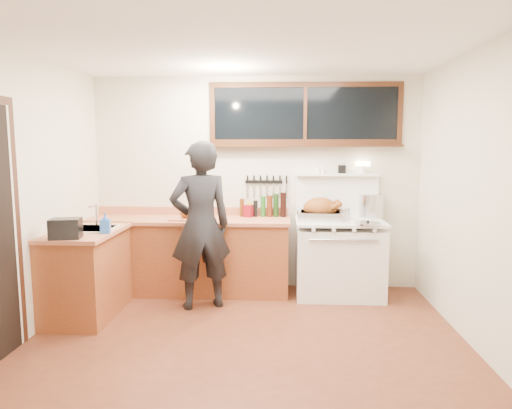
# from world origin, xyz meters

# --- Properties ---
(ground_plane) EXTENTS (4.00, 3.50, 0.02)m
(ground_plane) POSITION_xyz_m (0.00, 0.00, -0.01)
(ground_plane) COLOR #552616
(room_shell) EXTENTS (4.10, 3.60, 2.65)m
(room_shell) POSITION_xyz_m (0.00, 0.00, 1.65)
(room_shell) COLOR beige
(room_shell) RESTS_ON ground
(counter_back) EXTENTS (2.44, 0.64, 1.00)m
(counter_back) POSITION_xyz_m (-0.80, 1.45, 0.45)
(counter_back) COLOR brown
(counter_back) RESTS_ON ground
(counter_left) EXTENTS (0.64, 1.09, 0.90)m
(counter_left) POSITION_xyz_m (-1.70, 0.62, 0.45)
(counter_left) COLOR brown
(counter_left) RESTS_ON ground
(sink_unit) EXTENTS (0.50, 0.45, 0.37)m
(sink_unit) POSITION_xyz_m (-1.68, 0.70, 0.85)
(sink_unit) COLOR white
(sink_unit) RESTS_ON counter_left
(vintage_stove) EXTENTS (1.02, 0.74, 1.58)m
(vintage_stove) POSITION_xyz_m (1.00, 1.41, 0.47)
(vintage_stove) COLOR white
(vintage_stove) RESTS_ON ground
(back_window) EXTENTS (2.32, 0.13, 0.77)m
(back_window) POSITION_xyz_m (0.60, 1.72, 2.06)
(back_window) COLOR black
(back_window) RESTS_ON room_shell
(knife_strip) EXTENTS (0.52, 0.03, 0.28)m
(knife_strip) POSITION_xyz_m (0.12, 1.73, 1.31)
(knife_strip) COLOR black
(knife_strip) RESTS_ON room_shell
(man) EXTENTS (0.78, 0.65, 1.82)m
(man) POSITION_xyz_m (-0.55, 0.92, 0.91)
(man) COLOR black
(man) RESTS_ON ground
(soap_bottle) EXTENTS (0.11, 0.11, 0.20)m
(soap_bottle) POSITION_xyz_m (-1.43, 0.48, 1.00)
(soap_bottle) COLOR blue
(soap_bottle) RESTS_ON counter_left
(toaster) EXTENTS (0.31, 0.24, 0.19)m
(toaster) POSITION_xyz_m (-1.70, 0.20, 0.99)
(toaster) COLOR black
(toaster) RESTS_ON counter_left
(cutting_board) EXTENTS (0.46, 0.37, 0.15)m
(cutting_board) POSITION_xyz_m (-0.75, 1.36, 0.95)
(cutting_board) COLOR #BB6D4A
(cutting_board) RESTS_ON counter_back
(roast_turkey) EXTENTS (0.55, 0.42, 0.27)m
(roast_turkey) POSITION_xyz_m (0.78, 1.42, 1.01)
(roast_turkey) COLOR silver
(roast_turkey) RESTS_ON vintage_stove
(stockpot) EXTENTS (0.40, 0.40, 0.28)m
(stockpot) POSITION_xyz_m (1.42, 1.68, 1.04)
(stockpot) COLOR silver
(stockpot) RESTS_ON vintage_stove
(saucepan) EXTENTS (0.21, 0.31, 0.13)m
(saucepan) POSITION_xyz_m (1.04, 1.51, 0.97)
(saucepan) COLOR silver
(saucepan) RESTS_ON vintage_stove
(pot_lid) EXTENTS (0.34, 0.34, 0.04)m
(pot_lid) POSITION_xyz_m (1.27, 1.13, 0.91)
(pot_lid) COLOR silver
(pot_lid) RESTS_ON vintage_stove
(coffee_tin) EXTENTS (0.12, 0.11, 0.15)m
(coffee_tin) POSITION_xyz_m (-0.08, 1.58, 0.97)
(coffee_tin) COLOR maroon
(coffee_tin) RESTS_ON counter_back
(pitcher) EXTENTS (0.09, 0.09, 0.16)m
(pitcher) POSITION_xyz_m (-0.01, 1.68, 0.98)
(pitcher) COLOR white
(pitcher) RESTS_ON counter_back
(bottle_cluster) EXTENTS (0.57, 0.07, 0.30)m
(bottle_cluster) POSITION_xyz_m (0.14, 1.63, 1.03)
(bottle_cluster) COLOR black
(bottle_cluster) RESTS_ON counter_back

